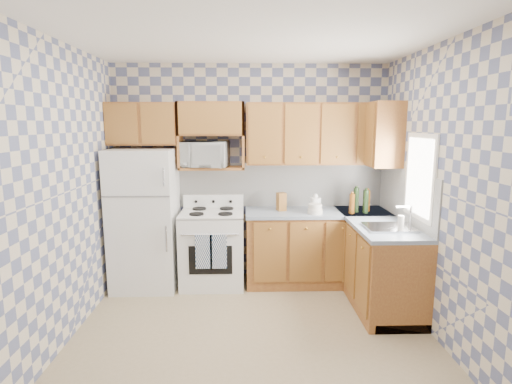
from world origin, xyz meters
TOP-DOWN VIEW (x-y plane):
  - floor at (0.00, 0.00)m, footprint 3.40×3.40m
  - back_wall at (0.00, 1.60)m, footprint 3.40×0.02m
  - right_wall at (1.70, 0.00)m, footprint 0.02×3.20m
  - backsplash_back at (0.40, 1.59)m, footprint 2.60×0.02m
  - backsplash_right at (1.69, 0.80)m, footprint 0.02×1.60m
  - refrigerator at (-1.27, 1.25)m, footprint 0.75×0.70m
  - stove_body at (-0.47, 1.28)m, footprint 0.76×0.65m
  - cooktop at (-0.47, 1.28)m, footprint 0.76×0.65m
  - backguard at (-0.47, 1.55)m, footprint 0.76×0.08m
  - dish_towel_left at (-0.54, 0.93)m, footprint 0.19×0.02m
  - dish_towel_right at (-0.38, 0.93)m, footprint 0.19×0.02m
  - base_cabinets_back at (0.82, 1.30)m, footprint 1.75×0.60m
  - base_cabinets_right at (1.40, 0.80)m, footprint 0.60×1.60m
  - countertop_back at (0.82, 1.30)m, footprint 1.77×0.63m
  - countertop_right at (1.40, 0.80)m, footprint 0.63×1.60m
  - upper_cabinets_back at (0.82, 1.44)m, footprint 1.75×0.33m
  - upper_cabinets_fridge at (-1.29, 1.44)m, footprint 0.82×0.33m
  - upper_cabinets_right at (1.53, 1.25)m, footprint 0.33×0.70m
  - microwave_shelf at (-0.47, 1.44)m, footprint 0.80×0.33m
  - microwave at (-0.56, 1.41)m, footprint 0.60×0.45m
  - sink at (1.40, 0.45)m, footprint 0.48×0.40m
  - window at (1.69, 0.45)m, footprint 0.02×0.66m
  - bottle_0 at (1.27, 1.21)m, footprint 0.06×0.06m
  - bottle_1 at (1.37, 1.15)m, footprint 0.06×0.06m
  - bottle_2 at (1.42, 1.25)m, footprint 0.06×0.06m
  - bottle_3 at (1.20, 1.13)m, footprint 0.06×0.06m
  - knife_block at (0.38, 1.31)m, footprint 0.13×0.13m
  - electric_kettle at (0.79, 1.27)m, footprint 0.13×0.13m
  - food_containers at (0.76, 1.13)m, footprint 0.18×0.18m
  - soap_bottle at (1.45, 0.29)m, footprint 0.06×0.06m

SIDE VIEW (x-z plane):
  - floor at x=0.00m, z-range 0.00..0.00m
  - base_cabinets_back at x=0.82m, z-range 0.00..0.88m
  - base_cabinets_right at x=1.40m, z-range 0.00..0.88m
  - stove_body at x=-0.47m, z-range 0.00..0.90m
  - dish_towel_left at x=-0.54m, z-range 0.33..0.73m
  - dish_towel_right at x=-0.38m, z-range 0.33..0.73m
  - refrigerator at x=-1.27m, z-range 0.00..1.68m
  - countertop_back at x=0.82m, z-range 0.88..0.92m
  - countertop_right at x=1.40m, z-range 0.88..0.92m
  - cooktop at x=-0.47m, z-range 0.89..0.92m
  - sink at x=1.40m, z-range 0.91..0.94m
  - food_containers at x=0.76m, z-range 0.92..1.04m
  - backguard at x=-0.47m, z-range 0.92..1.08m
  - electric_kettle at x=0.79m, z-range 0.92..1.09m
  - soap_bottle at x=1.45m, z-range 0.92..1.09m
  - knife_block at x=0.38m, z-range 0.92..1.14m
  - bottle_3 at x=1.20m, z-range 0.92..1.16m
  - bottle_2 at x=1.42m, z-range 0.92..1.18m
  - bottle_1 at x=1.37m, z-range 0.92..1.20m
  - bottle_0 at x=1.27m, z-range 0.92..1.22m
  - backsplash_back at x=0.40m, z-range 0.92..1.48m
  - backsplash_right at x=1.69m, z-range 0.92..1.48m
  - back_wall at x=0.00m, z-range 0.00..2.70m
  - right_wall at x=1.70m, z-range 0.00..2.70m
  - microwave_shelf at x=-0.47m, z-range 1.42..1.45m
  - window at x=1.69m, z-range 1.02..1.88m
  - microwave at x=-0.56m, z-range 1.45..1.76m
  - upper_cabinets_back at x=0.82m, z-range 1.48..2.22m
  - upper_cabinets_right at x=1.53m, z-range 1.48..2.22m
  - upper_cabinets_fridge at x=-1.29m, z-range 1.72..2.22m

